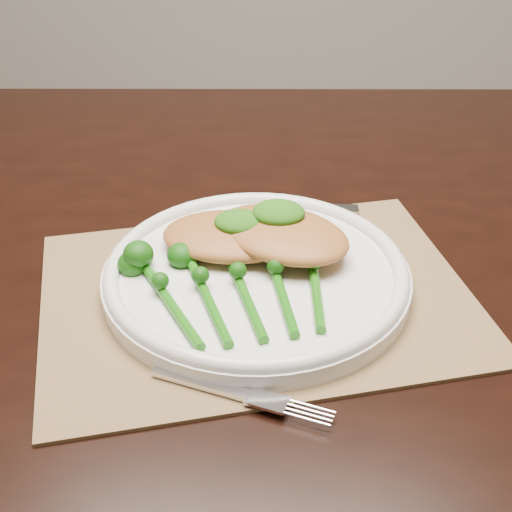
# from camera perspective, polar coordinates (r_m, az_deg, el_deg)

# --- Properties ---
(dining_table) EXTENTS (1.67, 1.03, 0.75)m
(dining_table) POSITION_cam_1_polar(r_m,az_deg,el_deg) (1.04, -1.67, -15.73)
(dining_table) COLOR black
(dining_table) RESTS_ON ground
(placemat) EXTENTS (0.48, 0.41, 0.00)m
(placemat) POSITION_cam_1_polar(r_m,az_deg,el_deg) (0.70, 0.06, -3.15)
(placemat) COLOR brown
(placemat) RESTS_ON dining_table
(dinner_plate) EXTENTS (0.30, 0.30, 0.03)m
(dinner_plate) POSITION_cam_1_polar(r_m,az_deg,el_deg) (0.70, 0.03, -1.43)
(dinner_plate) COLOR white
(dinner_plate) RESTS_ON placemat
(knife) EXTENTS (0.20, 0.03, 0.01)m
(knife) POSITION_cam_1_polar(r_m,az_deg,el_deg) (0.83, -0.12, 3.92)
(knife) COLOR silver
(knife) RESTS_ON placemat
(fork) EXTENTS (0.15, 0.06, 0.00)m
(fork) POSITION_cam_1_polar(r_m,az_deg,el_deg) (0.58, -0.31, -11.21)
(fork) COLOR silver
(fork) RESTS_ON placemat
(chicken_fillet_left) EXTENTS (0.14, 0.10, 0.03)m
(chicken_fillet_left) POSITION_cam_1_polar(r_m,az_deg,el_deg) (0.72, -2.08, 1.62)
(chicken_fillet_left) COLOR #B06B33
(chicken_fillet_left) RESTS_ON dinner_plate
(chicken_fillet_right) EXTENTS (0.17, 0.15, 0.03)m
(chicken_fillet_right) POSITION_cam_1_polar(r_m,az_deg,el_deg) (0.72, 2.06, 1.78)
(chicken_fillet_right) COLOR #B06B33
(chicken_fillet_right) RESTS_ON dinner_plate
(pesto_dollop_left) EXTENTS (0.05, 0.04, 0.02)m
(pesto_dollop_left) POSITION_cam_1_polar(r_m,az_deg,el_deg) (0.72, -1.36, 2.75)
(pesto_dollop_left) COLOR #184A0A
(pesto_dollop_left) RESTS_ON chicken_fillet_left
(pesto_dollop_right) EXTENTS (0.05, 0.05, 0.02)m
(pesto_dollop_right) POSITION_cam_1_polar(r_m,az_deg,el_deg) (0.72, 1.82, 3.49)
(pesto_dollop_right) COLOR #184A0A
(pesto_dollop_right) RESTS_ON chicken_fillet_right
(broccolini_bundle) EXTENTS (0.21, 0.22, 0.04)m
(broccolini_bundle) POSITION_cam_1_polar(r_m,az_deg,el_deg) (0.66, -1.01, -2.88)
(broccolini_bundle) COLOR #175D0C
(broccolini_bundle) RESTS_ON dinner_plate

